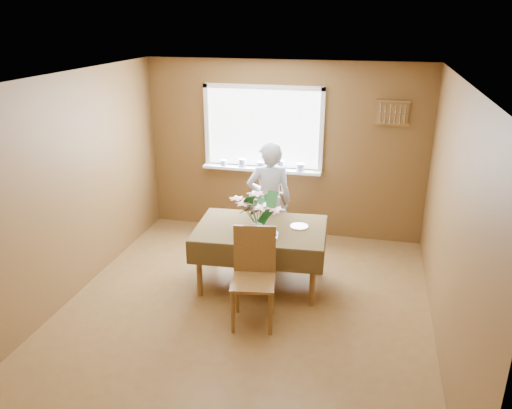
% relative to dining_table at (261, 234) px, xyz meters
% --- Properties ---
extents(floor, '(4.50, 4.50, 0.00)m').
position_rel_dining_table_xyz_m(floor, '(-0.04, -0.64, -0.65)').
color(floor, brown).
rests_on(floor, ground).
extents(ceiling, '(4.50, 4.50, 0.00)m').
position_rel_dining_table_xyz_m(ceiling, '(-0.04, -0.64, 1.85)').
color(ceiling, white).
rests_on(ceiling, wall_back).
extents(wall_back, '(4.00, 0.00, 4.00)m').
position_rel_dining_table_xyz_m(wall_back, '(-0.04, 1.61, 0.60)').
color(wall_back, brown).
rests_on(wall_back, floor).
extents(wall_front, '(4.00, 0.00, 4.00)m').
position_rel_dining_table_xyz_m(wall_front, '(-0.04, -2.89, 0.60)').
color(wall_front, brown).
rests_on(wall_front, floor).
extents(wall_left, '(0.00, 4.50, 4.50)m').
position_rel_dining_table_xyz_m(wall_left, '(-2.04, -0.64, 0.60)').
color(wall_left, brown).
rests_on(wall_left, floor).
extents(wall_right, '(0.00, 4.50, 4.50)m').
position_rel_dining_table_xyz_m(wall_right, '(1.96, -0.64, 0.60)').
color(wall_right, brown).
rests_on(wall_right, floor).
extents(window_assembly, '(1.72, 0.20, 1.22)m').
position_rel_dining_table_xyz_m(window_assembly, '(-0.33, 1.56, 0.71)').
color(window_assembly, white).
rests_on(window_assembly, wall_back).
extents(spoon_rack, '(0.44, 0.05, 0.33)m').
position_rel_dining_table_xyz_m(spoon_rack, '(1.41, 1.58, 1.20)').
color(spoon_rack, brown).
rests_on(spoon_rack, wall_back).
extents(dining_table, '(1.58, 1.13, 0.74)m').
position_rel_dining_table_xyz_m(dining_table, '(0.00, 0.00, 0.00)').
color(dining_table, brown).
rests_on(dining_table, floor).
extents(chair_far, '(0.49, 0.49, 0.91)m').
position_rel_dining_table_xyz_m(chair_far, '(-0.05, 0.85, -0.15)').
color(chair_far, brown).
rests_on(chair_far, floor).
extents(chair_near, '(0.51, 0.51, 1.03)m').
position_rel_dining_table_xyz_m(chair_near, '(0.10, -0.76, -0.09)').
color(chair_near, brown).
rests_on(chair_near, floor).
extents(seated_woman, '(0.67, 0.53, 1.59)m').
position_rel_dining_table_xyz_m(seated_woman, '(-0.05, 0.69, 0.15)').
color(seated_woman, white).
rests_on(seated_woman, floor).
extents(flower_bouquet, '(0.51, 0.51, 0.44)m').
position_rel_dining_table_xyz_m(flower_bouquet, '(0.01, -0.17, 0.37)').
color(flower_bouquet, white).
rests_on(flower_bouquet, dining_table).
extents(side_plate, '(0.28, 0.28, 0.01)m').
position_rel_dining_table_xyz_m(side_plate, '(0.44, 0.12, 0.09)').
color(side_plate, white).
rests_on(side_plate, dining_table).
extents(table_knife, '(0.03, 0.22, 0.00)m').
position_rel_dining_table_xyz_m(table_knife, '(0.24, -0.19, 0.10)').
color(table_knife, silver).
rests_on(table_knife, dining_table).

